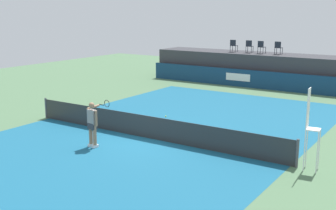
{
  "coord_description": "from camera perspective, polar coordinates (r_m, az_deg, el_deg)",
  "views": [
    {
      "loc": [
        10.15,
        -13.87,
        5.22
      ],
      "look_at": [
        -0.33,
        2.0,
        1.0
      ],
      "focal_mm": 46.0,
      "sensor_mm": 36.0,
      "label": 1
    }
  ],
  "objects": [
    {
      "name": "ground_plane",
      "position": [
        20.37,
        2.33,
        -2.35
      ],
      "size": [
        48.0,
        48.0,
        0.0
      ],
      "primitive_type": "plane",
      "color": "#4C704C"
    },
    {
      "name": "court_inner",
      "position": [
        17.96,
        -2.64,
        -4.39
      ],
      "size": [
        12.0,
        22.0,
        0.0
      ],
      "primitive_type": "cube",
      "color": "#16597A",
      "rests_on": "ground"
    },
    {
      "name": "sponsor_wall",
      "position": [
        29.56,
        12.93,
        3.2
      ],
      "size": [
        18.0,
        0.22,
        1.2
      ],
      "color": "navy",
      "rests_on": "ground"
    },
    {
      "name": "spectator_platform",
      "position": [
        31.16,
        14.17,
        4.53
      ],
      "size": [
        18.0,
        2.8,
        2.2
      ],
      "primitive_type": "cube",
      "color": "#38383D",
      "rests_on": "ground"
    },
    {
      "name": "spectator_chair_far_left",
      "position": [
        32.06,
        8.69,
        7.84
      ],
      "size": [
        0.45,
        0.45,
        0.89
      ],
      "color": "#1E232D",
      "rests_on": "spectator_platform"
    },
    {
      "name": "spectator_chair_left",
      "position": [
        31.68,
        10.73,
        7.72
      ],
      "size": [
        0.48,
        0.48,
        0.89
      ],
      "color": "#1E232D",
      "rests_on": "spectator_platform"
    },
    {
      "name": "spectator_chair_center",
      "position": [
        31.2,
        12.27,
        7.58
      ],
      "size": [
        0.47,
        0.47,
        0.89
      ],
      "color": "#1E232D",
      "rests_on": "spectator_platform"
    },
    {
      "name": "spectator_chair_right",
      "position": [
        30.9,
        14.41,
        7.43
      ],
      "size": [
        0.44,
        0.44,
        0.89
      ],
      "color": "#1E232D",
      "rests_on": "spectator_platform"
    },
    {
      "name": "umpire_chair",
      "position": [
        14.77,
        18.33,
        -2.38
      ],
      "size": [
        0.49,
        0.49,
        2.76
      ],
      "color": "white",
      "rests_on": "ground"
    },
    {
      "name": "tennis_net",
      "position": [
        17.83,
        -2.66,
        -2.94
      ],
      "size": [
        12.4,
        0.02,
        0.95
      ],
      "primitive_type": "cube",
      "color": "#2D2D2D",
      "rests_on": "ground"
    },
    {
      "name": "net_post_near",
      "position": [
        21.96,
        -15.86,
        -0.39
      ],
      "size": [
        0.1,
        0.1,
        1.0
      ],
      "primitive_type": "cylinder",
      "color": "#4C4C51",
      "rests_on": "ground"
    },
    {
      "name": "net_post_far",
      "position": [
        15.18,
        16.75,
        -6.16
      ],
      "size": [
        0.1,
        0.1,
        1.0
      ],
      "primitive_type": "cylinder",
      "color": "#4C4C51",
      "rests_on": "ground"
    },
    {
      "name": "tennis_player",
      "position": [
        16.84,
        -9.93,
        -2.34
      ],
      "size": [
        0.59,
        1.18,
        1.77
      ],
      "color": "white",
      "rests_on": "court_inner"
    },
    {
      "name": "tennis_ball",
      "position": [
        21.39,
        -0.31,
        -1.51
      ],
      "size": [
        0.07,
        0.07,
        0.07
      ],
      "primitive_type": "sphere",
      "color": "#D8EA33",
      "rests_on": "court_inner"
    }
  ]
}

